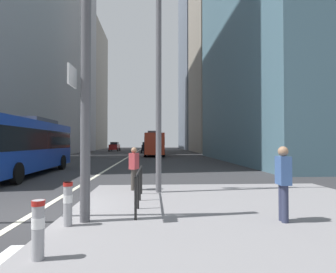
{
  "coord_description": "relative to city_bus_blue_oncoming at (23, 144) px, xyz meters",
  "views": [
    {
      "loc": [
        3.19,
        -7.83,
        1.92
      ],
      "look_at": [
        5.2,
        29.79,
        2.67
      ],
      "focal_mm": 30.39,
      "sensor_mm": 36.0,
      "label": 1
    }
  ],
  "objects": [
    {
      "name": "ground_plane",
      "position": [
        4.26,
        11.1,
        -1.84
      ],
      "size": [
        160.0,
        160.0,
        0.0
      ],
      "primitive_type": "plane",
      "color": "#303033"
    },
    {
      "name": "city_bus_red_receding",
      "position": [
        7.66,
        23.59,
        -0.0
      ],
      "size": [
        2.71,
        10.58,
        3.4
      ],
      "color": "red",
      "rests_on": "ground"
    },
    {
      "name": "street_lamp_post",
      "position": [
        7.65,
        -6.68,
        3.45
      ],
      "size": [
        5.5,
        0.32,
        8.0
      ],
      "color": "#56565B",
      "rests_on": "median_island"
    },
    {
      "name": "office_tower_right_mid",
      "position": [
        21.26,
        38.63,
        19.29
      ],
      "size": [
        11.5,
        17.22,
        42.24
      ],
      "primitive_type": "cube",
      "color": "gray",
      "rests_on": "ground"
    },
    {
      "name": "city_bus_blue_oncoming",
      "position": [
        0.0,
        0.0,
        0.0
      ],
      "size": [
        2.9,
        11.0,
        3.4
      ],
      "color": "#14389E",
      "rests_on": "ground"
    },
    {
      "name": "car_oncoming_mid",
      "position": [
        -0.74,
        44.58,
        -0.85
      ],
      "size": [
        2.12,
        4.45,
        1.94
      ],
      "color": "maroon",
      "rests_on": "ground"
    },
    {
      "name": "office_tower_right_far",
      "position": [
        21.26,
        61.9,
        22.6
      ],
      "size": [
        11.29,
        23.62,
        48.88
      ],
      "primitive_type": "cube",
      "color": "slate",
      "rests_on": "ground"
    },
    {
      "name": "pedestrian_waiting",
      "position": [
        10.35,
        -10.53,
        -0.76
      ],
      "size": [
        0.26,
        0.39,
        1.67
      ],
      "color": "#2D334C",
      "rests_on": "median_island"
    },
    {
      "name": "office_tower_left_mid",
      "position": [
        -11.74,
        37.88,
        23.12
      ],
      "size": [
        11.7,
        25.23,
        49.91
      ],
      "primitive_type": "cube",
      "color": "#9E9EA3",
      "rests_on": "ground"
    },
    {
      "name": "car_receding_near",
      "position": [
        6.34,
        34.55,
        -0.85
      ],
      "size": [
        2.12,
        4.29,
        1.94
      ],
      "color": "black",
      "rests_on": "ground"
    },
    {
      "name": "bollard_right",
      "position": [
        5.65,
        -10.6,
        -1.18
      ],
      "size": [
        0.2,
        0.2,
        0.92
      ],
      "color": "#99999E",
      "rests_on": "median_island"
    },
    {
      "name": "pedestrian_walking",
      "position": [
        6.75,
        -6.15,
        -0.82
      ],
      "size": [
        0.37,
        0.44,
        1.57
      ],
      "color": "#423D38",
      "rests_on": "median_island"
    },
    {
      "name": "pedestrian_railing",
      "position": [
        7.06,
        -8.6,
        -0.99
      ],
      "size": [
        0.06,
        3.31,
        0.98
      ],
      "color": "black",
      "rests_on": "median_island"
    },
    {
      "name": "median_island",
      "position": [
        9.76,
        -9.9,
        -1.76
      ],
      "size": [
        9.0,
        10.0,
        0.15
      ],
      "primitive_type": "cube",
      "color": "gray",
      "rests_on": "ground"
    },
    {
      "name": "office_tower_left_far",
      "position": [
        -11.74,
        63.21,
        15.17
      ],
      "size": [
        10.06,
        19.39,
        34.01
      ],
      "primitive_type": "cube",
      "color": "gray",
      "rests_on": "ground"
    },
    {
      "name": "lane_centre_line",
      "position": [
        4.26,
        21.1,
        -1.83
      ],
      "size": [
        0.2,
        80.0,
        0.01
      ],
      "primitive_type": "cube",
      "color": "beige",
      "rests_on": "ground"
    },
    {
      "name": "bollard_left",
      "position": [
        5.72,
        -12.33,
        -1.19
      ],
      "size": [
        0.2,
        0.2,
        0.89
      ],
      "color": "#99999E",
      "rests_on": "median_island"
    }
  ]
}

